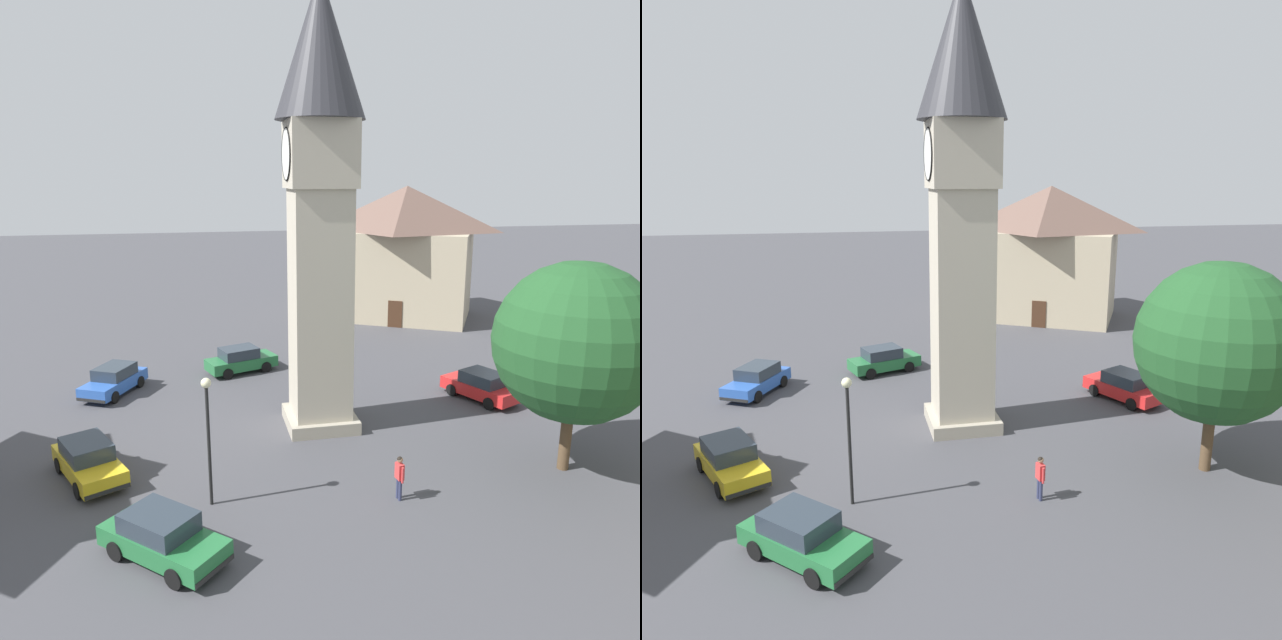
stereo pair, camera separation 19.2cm
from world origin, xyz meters
TOP-DOWN VIEW (x-y plane):
  - ground_plane at (0.00, 0.00)m, footprint 200.00×200.00m
  - clock_tower at (0.00, 0.00)m, footprint 3.86×3.86m
  - car_blue_kerb at (-6.34, -10.05)m, footprint 4.45×3.35m
  - car_silver_kerb at (3.18, -9.85)m, footprint 4.45×3.34m
  - car_red_corner at (-8.57, -3.06)m, footprint 2.98×4.46m
  - car_white_side at (-1.47, 8.97)m, footprint 4.46×3.25m
  - car_black_far at (8.91, -6.80)m, footprint 4.05×4.16m
  - pedestrian at (7.11, 1.45)m, footprint 0.56×0.27m
  - tree at (6.24, 8.71)m, footprint 6.30×6.30m
  - building_shop_left at (-20.35, 11.41)m, footprint 12.49×13.46m
  - lamp_post at (6.05, -5.26)m, footprint 0.36×0.36m

SIDE VIEW (x-z plane):
  - ground_plane at x=0.00m, z-range 0.00..0.00m
  - car_blue_kerb at x=-6.34m, z-range 0.00..1.53m
  - car_silver_kerb at x=3.18m, z-range 0.00..1.53m
  - car_red_corner at x=-8.57m, z-range 0.00..1.53m
  - car_white_side at x=-1.47m, z-range 0.00..1.53m
  - car_black_far at x=8.91m, z-range 0.00..1.53m
  - pedestrian at x=7.11m, z-range 0.16..1.86m
  - lamp_post at x=6.05m, z-range 0.83..5.63m
  - tree at x=6.24m, z-range 1.06..9.51m
  - building_shop_left at x=-20.35m, z-range 0.12..10.81m
  - clock_tower at x=0.00m, z-range 1.65..21.38m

